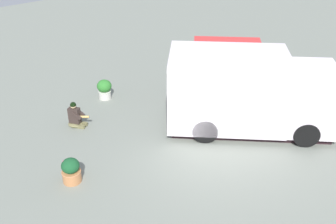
{
  "coord_description": "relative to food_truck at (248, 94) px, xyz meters",
  "views": [
    {
      "loc": [
        -7.77,
        7.42,
        7.16
      ],
      "look_at": [
        0.91,
        0.71,
        0.86
      ],
      "focal_mm": 42.7,
      "sensor_mm": 36.0,
      "label": 1
    }
  ],
  "objects": [
    {
      "name": "person_customer",
      "position": [
        3.53,
        4.47,
        -0.9
      ],
      "size": [
        0.75,
        0.7,
        0.9
      ],
      "color": "olive",
      "rests_on": "ground_plane"
    },
    {
      "name": "food_truck",
      "position": [
        0.0,
        0.0,
        0.0
      ],
      "size": [
        5.17,
        5.41,
        2.59
      ],
      "color": "white",
      "rests_on": "ground_plane"
    },
    {
      "name": "planter_flowering_side",
      "position": [
        0.95,
        5.88,
        -0.89
      ],
      "size": [
        0.54,
        0.54,
        0.74
      ],
      "color": "#C17C4A",
      "rests_on": "ground_plane"
    },
    {
      "name": "ground_plane",
      "position": [
        0.28,
        1.65,
        -1.25
      ],
      "size": [
        40.0,
        40.0,
        0.0
      ],
      "primitive_type": "plane",
      "color": "gray"
    },
    {
      "name": "planter_flowering_near",
      "position": [
        4.69,
        2.69,
        -0.84
      ],
      "size": [
        0.55,
        0.55,
        0.76
      ],
      "color": "beige",
      "rests_on": "ground_plane"
    }
  ]
}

